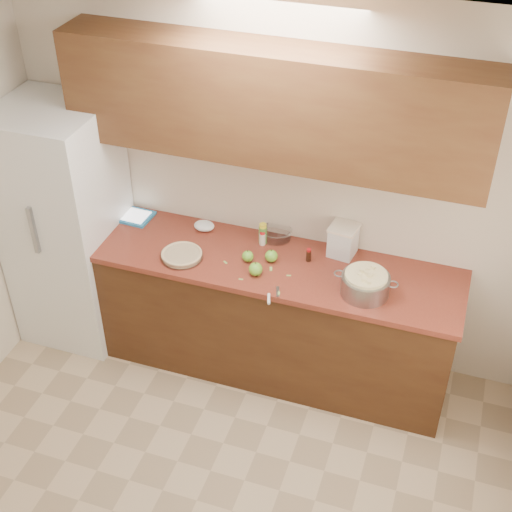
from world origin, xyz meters
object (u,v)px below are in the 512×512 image
(colander, at_px, (365,284))
(pie, at_px, (182,255))
(tablet, at_px, (132,216))
(flour_canister, at_px, (343,240))

(colander, bearing_deg, pie, -178.77)
(pie, bearing_deg, colander, 1.23)
(pie, relative_size, tablet, 0.97)
(pie, distance_m, flour_canister, 1.06)
(pie, height_order, flour_canister, flour_canister)
(flour_canister, xyz_separation_m, tablet, (-1.52, -0.05, -0.10))
(pie, bearing_deg, tablet, 147.48)
(flour_canister, bearing_deg, colander, -57.84)
(flour_canister, bearing_deg, tablet, -178.26)
(flour_canister, height_order, tablet, flour_canister)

